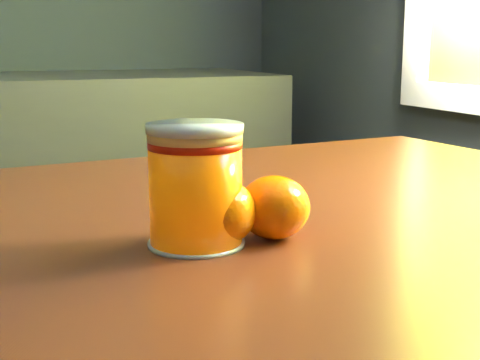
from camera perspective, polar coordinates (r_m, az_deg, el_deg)
name	(u,v)px	position (r m, az deg, el deg)	size (l,w,h in m)	color
table	(232,316)	(0.71, -0.72, -11.52)	(1.16, 0.85, 0.82)	brown
juice_glass	(196,186)	(0.57, -3.81, -0.52)	(0.08, 0.08, 0.10)	#FF6A05
orange_front	(274,207)	(0.60, 2.93, -2.34)	(0.06, 0.06, 0.06)	#FF6D05
orange_back	(219,212)	(0.58, -1.81, -2.74)	(0.07, 0.07, 0.06)	#FF6D05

